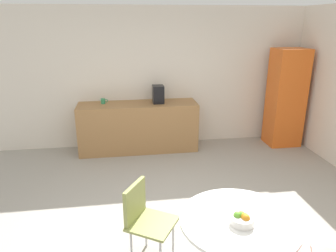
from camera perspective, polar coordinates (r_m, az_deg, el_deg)
The scene contains 9 objects.
ground_plane at distance 3.76m, azimuth 1.71°, elevation -19.76°, with size 6.00×6.00×0.00m, color #9E998E.
wall_back at distance 6.01m, azimuth -3.20°, elevation 8.73°, with size 6.00×0.10×2.60m, color silver.
counter_block at distance 5.86m, azimuth -5.42°, elevation -0.17°, with size 2.17×0.60×0.90m, color #9E7042.
locker_cabinet at distance 6.41m, azimuth 20.68°, elevation 4.79°, with size 0.60×0.50×1.86m, color orange.
round_table at distance 2.94m, azimuth 12.67°, elevation -18.54°, with size 1.03×1.03×0.72m.
chair_olive at distance 3.22m, azimuth -4.51°, elevation -15.68°, with size 0.58×0.58×0.83m.
fruit_bowl at distance 2.78m, azimuth 13.37°, elevation -16.15°, with size 0.21×0.21×0.11m.
mug_white at distance 5.81m, azimuth -11.71°, elevation 4.47°, with size 0.13×0.08×0.09m.
coffee_maker at distance 5.73m, azimuth -1.81°, elevation 5.80°, with size 0.20×0.24×0.32m, color black.
Camera 1 is at (-0.53, -2.90, 2.34)m, focal length 33.45 mm.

